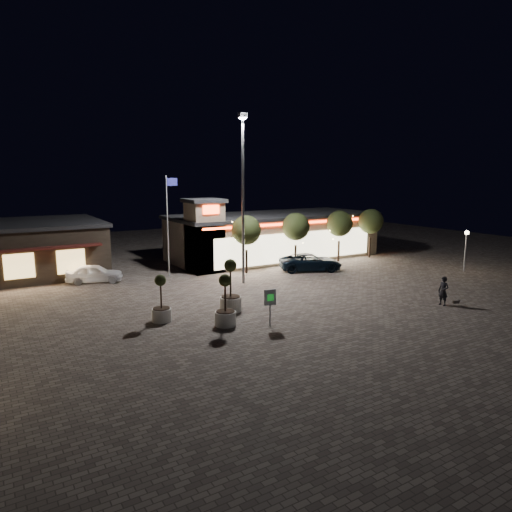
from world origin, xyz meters
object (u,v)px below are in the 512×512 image
white_sedan (94,273)px  pedestrian (443,291)px  valet_sign (270,301)px  planter_left (161,307)px  planter_mid (225,310)px  pickup_truck (311,262)px

white_sedan → pedestrian: 24.69m
valet_sign → white_sedan: bearing=111.0°
planter_left → planter_mid: planter_mid is taller
planter_left → pedestrian: bearing=-20.5°
white_sedan → pedestrian: (17.29, -17.62, 0.22)m
pickup_truck → planter_left: planter_left is taller
pickup_truck → white_sedan: pickup_truck is taller
valet_sign → planter_left: bearing=141.3°
white_sedan → valet_sign: 16.48m
pedestrian → planter_left: size_ratio=0.69×
white_sedan → pedestrian: size_ratio=2.24×
white_sedan → valet_sign: bearing=-141.5°
planter_left → planter_mid: 3.67m
pickup_truck → planter_left: (-15.51, -6.56, 0.09)m
pickup_truck → valet_sign: (-10.78, -10.35, 0.68)m
pickup_truck → planter_mid: 15.66m
pickup_truck → white_sedan: (-16.68, 5.02, -0.04)m
pickup_truck → valet_sign: bearing=158.0°
planter_left → valet_sign: bearing=-38.7°
valet_sign → pedestrian: bearing=-11.2°
pickup_truck → planter_left: bearing=137.1°
pedestrian → valet_sign: (-11.39, 2.25, 0.50)m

